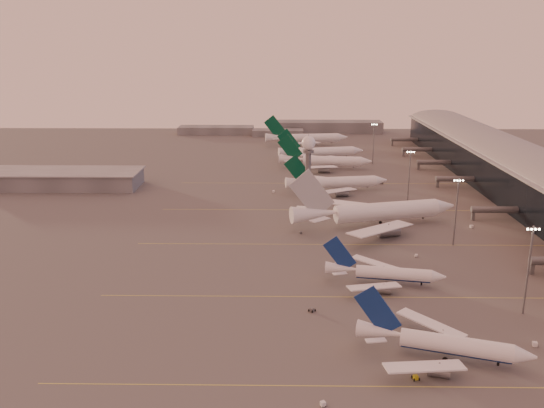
{
  "coord_description": "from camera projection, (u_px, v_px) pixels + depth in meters",
  "views": [
    {
      "loc": [
        -7.91,
        -143.09,
        70.69
      ],
      "look_at": [
        -11.1,
        70.86,
        10.79
      ],
      "focal_mm": 38.0,
      "sensor_mm": 36.0,
      "label": 1
    }
  ],
  "objects": [
    {
      "name": "taxiway_markings",
      "position": [
        384.0,
        244.0,
        210.21
      ],
      "size": [
        180.0,
        185.25,
        0.02
      ],
      "color": "#D4CB4A",
      "rests_on": "ground"
    },
    {
      "name": "gsv_tug_far",
      "position": [
        321.0,
        214.0,
        244.59
      ],
      "size": [
        3.82,
        4.57,
        1.12
      ],
      "color": "white",
      "rests_on": "ground"
    },
    {
      "name": "gsv_catering_b",
      "position": [
        472.0,
        222.0,
        227.58
      ],
      "size": [
        6.12,
        4.3,
        4.6
      ],
      "color": "white",
      "rests_on": "ground"
    },
    {
      "name": "greentail_a",
      "position": [
        337.0,
        185.0,
        284.11
      ],
      "size": [
        52.16,
        41.78,
        19.08
      ],
      "color": "white",
      "rests_on": "ground"
    },
    {
      "name": "narrowbody_mid",
      "position": [
        385.0,
        275.0,
        174.33
      ],
      "size": [
        36.79,
        29.12,
        14.46
      ],
      "color": "white",
      "rests_on": "ground"
    },
    {
      "name": "mast_c",
      "position": [
        409.0,
        175.0,
        258.21
      ],
      "size": [
        3.6,
        0.56,
        25.0
      ],
      "color": "slate",
      "rests_on": "ground"
    },
    {
      "name": "gsv_tug_mid",
      "position": [
        312.0,
        310.0,
        156.92
      ],
      "size": [
        3.95,
        3.87,
        0.99
      ],
      "color": "#55585A",
      "rests_on": "ground"
    },
    {
      "name": "gsv_tug_near",
      "position": [
        416.0,
        378.0,
        125.18
      ],
      "size": [
        2.66,
        3.66,
        0.94
      ],
      "color": "gold",
      "rests_on": "ground"
    },
    {
      "name": "terminal",
      "position": [
        538.0,
        182.0,
        258.34
      ],
      "size": [
        57.0,
        362.0,
        23.04
      ],
      "color": "black",
      "rests_on": "ground"
    },
    {
      "name": "mast_d",
      "position": [
        374.0,
        142.0,
        344.9
      ],
      "size": [
        3.6,
        0.56,
        25.0
      ],
      "color": "slate",
      "rests_on": "ground"
    },
    {
      "name": "widebody_white",
      "position": [
        376.0,
        216.0,
        229.76
      ],
      "size": [
        69.31,
        54.84,
        24.89
      ],
      "color": "white",
      "rests_on": "ground"
    },
    {
      "name": "radar_tower",
      "position": [
        308.0,
        155.0,
        266.55
      ],
      "size": [
        6.4,
        6.4,
        31.1
      ],
      "color": "slate",
      "rests_on": "ground"
    },
    {
      "name": "gsv_truck_d",
      "position": [
        274.0,
        190.0,
        282.05
      ],
      "size": [
        2.37,
        5.93,
        2.37
      ],
      "color": "white",
      "rests_on": "ground"
    },
    {
      "name": "ground",
      "position": [
        309.0,
        312.0,
        156.72
      ],
      "size": [
        700.0,
        700.0,
        0.0
      ],
      "primitive_type": "plane",
      "color": "#514E4E",
      "rests_on": "ground"
    },
    {
      "name": "distant_horizon",
      "position": [
        293.0,
        128.0,
        468.7
      ],
      "size": [
        165.0,
        37.5,
        9.0
      ],
      "color": "slate",
      "rests_on": "ground"
    },
    {
      "name": "greentail_b",
      "position": [
        325.0,
        163.0,
        334.75
      ],
      "size": [
        54.9,
        44.17,
        19.94
      ],
      "color": "white",
      "rests_on": "ground"
    },
    {
      "name": "gsv_truck_b",
      "position": [
        417.0,
        254.0,
        196.98
      ],
      "size": [
        4.99,
        2.15,
        1.96
      ],
      "color": "white",
      "rests_on": "ground"
    },
    {
      "name": "hangar",
      "position": [
        60.0,
        179.0,
        292.08
      ],
      "size": [
        82.0,
        27.0,
        8.5
      ],
      "color": "slate",
      "rests_on": "ground"
    },
    {
      "name": "mast_b",
      "position": [
        456.0,
        209.0,
        205.18
      ],
      "size": [
        3.6,
        0.56,
        25.0
      ],
      "color": "slate",
      "rests_on": "ground"
    },
    {
      "name": "gsv_truck_c",
      "position": [
        301.0,
        231.0,
        221.18
      ],
      "size": [
        4.93,
        3.82,
        1.91
      ],
      "color": "#55585A",
      "rests_on": "ground"
    },
    {
      "name": "gsv_catering_a",
      "position": [
        537.0,
        338.0,
        138.38
      ],
      "size": [
        5.81,
        3.52,
        4.44
      ],
      "color": "white",
      "rests_on": "ground"
    },
    {
      "name": "gsv_truck_a",
      "position": [
        325.0,
        401.0,
        116.04
      ],
      "size": [
        5.47,
        3.97,
        2.09
      ],
      "color": "white",
      "rests_on": "ground"
    },
    {
      "name": "greentail_d",
      "position": [
        307.0,
        140.0,
        411.98
      ],
      "size": [
        60.54,
        48.65,
        22.02
      ],
      "color": "white",
      "rests_on": "ground"
    },
    {
      "name": "greentail_c",
      "position": [
        322.0,
        154.0,
        362.01
      ],
      "size": [
        55.07,
        44.06,
        20.21
      ],
      "color": "white",
      "rests_on": "ground"
    },
    {
      "name": "narrowbody_near",
      "position": [
        443.0,
        346.0,
        132.77
      ],
      "size": [
        39.8,
        31.25,
        16.06
      ],
      "color": "white",
      "rests_on": "ground"
    },
    {
      "name": "mast_a",
      "position": [
        529.0,
        266.0,
        152.18
      ],
      "size": [
        3.6,
        0.56,
        25.0
      ],
      "color": "slate",
      "rests_on": "ground"
    },
    {
      "name": "gsv_tug_hangar",
      "position": [
        382.0,
        183.0,
        299.25
      ],
      "size": [
        3.78,
        2.38,
        1.05
      ],
      "color": "#55585A",
      "rests_on": "ground"
    }
  ]
}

